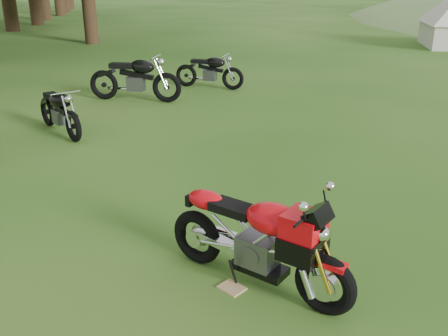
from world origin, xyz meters
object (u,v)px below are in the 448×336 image
Objects in this scene: sport_motorcycle at (257,232)px; vintage_moto_b at (59,109)px; vintage_moto_c at (134,77)px; plywood_board at (232,288)px; vintage_moto_d at (209,70)px.

sport_motorcycle reaches higher than vintage_moto_b.
vintage_moto_c is at bearing 120.77° from vintage_moto_b.
vintage_moto_c reaches higher than plywood_board.
vintage_moto_d is at bearing 107.72° from vintage_moto_b.
vintage_moto_d is at bearing 130.40° from sport_motorcycle.
vintage_moto_d is (0.04, 4.76, 0.01)m from vintage_moto_b.
vintage_moto_d is (-5.44, 6.97, -0.10)m from sport_motorcycle.
vintage_moto_c is 1.20× the size of vintage_moto_d.
vintage_moto_c reaches higher than vintage_moto_b.
vintage_moto_c reaches higher than vintage_moto_d.
plywood_board is at bearing -126.87° from sport_motorcycle.
vintage_moto_d is (-5.29, 7.15, 0.46)m from plywood_board.
vintage_moto_b is at bearing -104.98° from vintage_moto_d.
sport_motorcycle is 0.61m from plywood_board.
vintage_moto_b is 0.98× the size of vintage_moto_d.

